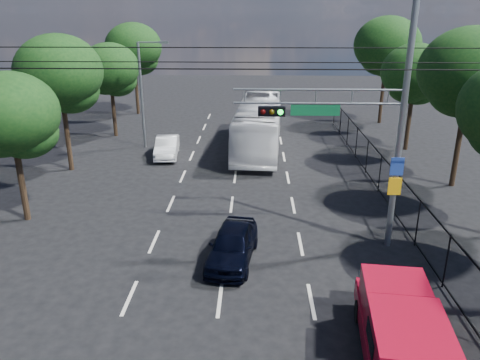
{
  "coord_description": "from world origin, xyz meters",
  "views": [
    {
      "loc": [
        1.08,
        -9.06,
        8.96
      ],
      "look_at": [
        0.54,
        7.83,
        2.8
      ],
      "focal_mm": 35.0,
      "sensor_mm": 36.0,
      "label": 1
    }
  ],
  "objects_px": {
    "white_bus": "(259,125)",
    "white_van": "(167,147)",
    "signal_mast": "(369,117)",
    "red_pickup": "(400,330)",
    "navy_hatchback": "(232,244)"
  },
  "relations": [
    {
      "from": "signal_mast",
      "to": "white_van",
      "type": "distance_m",
      "value": 16.09
    },
    {
      "from": "signal_mast",
      "to": "navy_hatchback",
      "type": "relative_size",
      "value": 2.4
    },
    {
      "from": "white_van",
      "to": "white_bus",
      "type": "bearing_deg",
      "value": 14.26
    },
    {
      "from": "red_pickup",
      "to": "navy_hatchback",
      "type": "height_order",
      "value": "red_pickup"
    },
    {
      "from": "red_pickup",
      "to": "white_bus",
      "type": "distance_m",
      "value": 20.97
    },
    {
      "from": "white_bus",
      "to": "white_van",
      "type": "distance_m",
      "value": 6.37
    },
    {
      "from": "navy_hatchback",
      "to": "signal_mast",
      "type": "bearing_deg",
      "value": 23.72
    },
    {
      "from": "signal_mast",
      "to": "red_pickup",
      "type": "height_order",
      "value": "signal_mast"
    },
    {
      "from": "navy_hatchback",
      "to": "white_bus",
      "type": "distance_m",
      "value": 15.44
    },
    {
      "from": "red_pickup",
      "to": "white_bus",
      "type": "height_order",
      "value": "white_bus"
    },
    {
      "from": "white_bus",
      "to": "white_van",
      "type": "bearing_deg",
      "value": -156.92
    },
    {
      "from": "red_pickup",
      "to": "navy_hatchback",
      "type": "relative_size",
      "value": 1.34
    },
    {
      "from": "white_bus",
      "to": "white_van",
      "type": "xyz_separation_m",
      "value": [
        -5.94,
        -2.09,
        -1.0
      ]
    },
    {
      "from": "red_pickup",
      "to": "signal_mast",
      "type": "bearing_deg",
      "value": 87.48
    },
    {
      "from": "white_van",
      "to": "red_pickup",
      "type": "bearing_deg",
      "value": -67.91
    }
  ]
}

